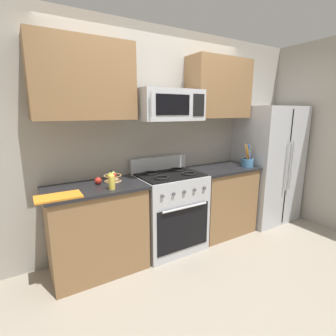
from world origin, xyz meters
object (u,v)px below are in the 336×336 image
Objects in this scene: range_oven at (170,210)px; fruit_basket at (112,177)px; cutting_board at (58,197)px; bottle_oil at (112,181)px; refrigerator at (268,164)px; microwave at (169,105)px; utensil_crock at (247,162)px; apple_loose at (98,181)px.

fruit_basket is at bearing 170.78° from range_oven.
cutting_board is 2.05× the size of bottle_oil.
refrigerator reaches higher than cutting_board.
refrigerator is 9.03× the size of fruit_basket.
microwave reaches higher than refrigerator.
refrigerator is 9.22× the size of bottle_oil.
refrigerator is 5.37× the size of utensil_crock.
microwave is at bearing 9.16° from cutting_board.
bottle_oil is (0.06, -0.24, 0.05)m from apple_loose.
fruit_basket is (-2.38, 0.12, 0.10)m from refrigerator.
refrigerator is at bearing -1.83° from apple_loose.
apple_loose is at bearing 178.17° from refrigerator.
range_oven is 5.87× the size of bottle_oil.
bottle_oil reaches higher than cutting_board.
microwave is at bearing 15.21° from bottle_oil.
microwave is at bearing 172.38° from utensil_crock.
apple_loose is 0.38× the size of bottle_oil.
bottle_oil is (-1.90, -0.05, 0.02)m from utensil_crock.
bottle_oil is at bearing -0.79° from cutting_board.
utensil_crock is (1.15, -0.15, -0.72)m from microwave.
microwave is 1.11m from apple_loose.
bottle_oil is (0.48, -0.01, 0.08)m from cutting_board.
utensil_crock is 2.38m from cutting_board.
apple_loose is (-0.82, 0.04, -0.76)m from microwave.
bottle_oil is at bearing -178.43° from utensil_crock.
microwave is 2.30× the size of utensil_crock.
refrigerator is 2.54m from apple_loose.
apple_loose is (-2.54, 0.08, 0.09)m from refrigerator.
microwave reaches higher than cutting_board.
refrigerator reaches higher than utensil_crock.
range_oven is at bearing 8.02° from cutting_board.
cutting_board is (-0.58, -0.28, -0.04)m from fruit_basket.
microwave is at bearing 178.60° from refrigerator.
fruit_basket is (-0.65, 0.08, -0.75)m from microwave.
range_oven is 1.26m from utensil_crock.
range_oven is at bearing 13.42° from bottle_oil.
utensil_crock is at bearing -5.59° from apple_loose.
utensil_crock reaches higher than cutting_board.
utensil_crock is 4.48× the size of apple_loose.
range_oven is 1.49× the size of microwave.
fruit_basket is at bearing 172.94° from microwave.
refrigerator is 1.92m from microwave.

